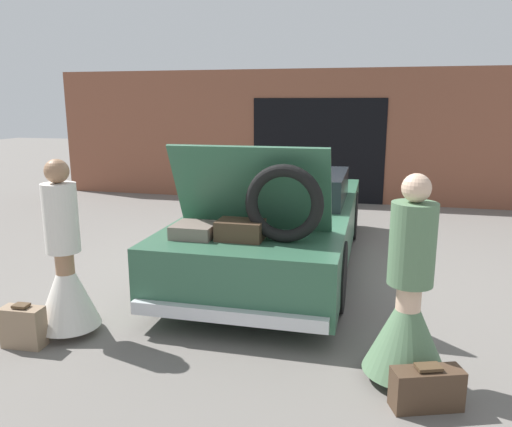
{
  "coord_description": "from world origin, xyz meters",
  "views": [
    {
      "loc": [
        1.2,
        -6.32,
        2.12
      ],
      "look_at": [
        0.0,
        -1.3,
        0.96
      ],
      "focal_mm": 35.0,
      "sensor_mm": 36.0,
      "label": 1
    }
  ],
  "objects": [
    {
      "name": "suitcase_beside_right_person",
      "position": [
        1.64,
        -2.98,
        0.15
      ],
      "size": [
        0.53,
        0.33,
        0.33
      ],
      "color": "#473323",
      "rests_on": "ground_plane"
    },
    {
      "name": "suitcase_beside_left_person",
      "position": [
        -1.74,
        -2.85,
        0.19
      ],
      "size": [
        0.38,
        0.18,
        0.4
      ],
      "color": "#8C7259",
      "rests_on": "ground_plane"
    },
    {
      "name": "car",
      "position": [
        0.0,
        -0.01,
        0.57
      ],
      "size": [
        1.93,
        4.83,
        1.71
      ],
      "color": "#336047",
      "rests_on": "ground_plane"
    },
    {
      "name": "person_left",
      "position": [
        -1.5,
        -2.52,
        0.58
      ],
      "size": [
        0.58,
        0.58,
        1.64
      ],
      "rotation": [
        0.0,
        0.0,
        -1.61
      ],
      "color": "#997051",
      "rests_on": "ground_plane"
    },
    {
      "name": "ground_plane",
      "position": [
        0.0,
        0.0,
        0.0
      ],
      "size": [
        40.0,
        40.0,
        0.0
      ],
      "primitive_type": "plane",
      "color": "slate"
    },
    {
      "name": "garage_wall_back",
      "position": [
        0.0,
        4.41,
        1.39
      ],
      "size": [
        12.0,
        0.14,
        2.8
      ],
      "color": "brown",
      "rests_on": "ground_plane"
    },
    {
      "name": "person_right",
      "position": [
        1.5,
        -2.62,
        0.57
      ],
      "size": [
        0.64,
        0.64,
        1.62
      ],
      "rotation": [
        0.0,
        0.0,
        1.73
      ],
      "color": "beige",
      "rests_on": "ground_plane"
    }
  ]
}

